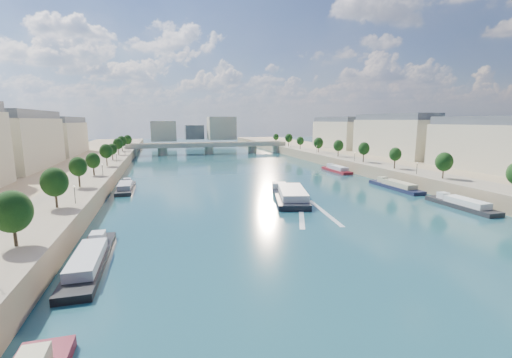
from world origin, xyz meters
TOP-DOWN VIEW (x-y plane):
  - ground at (0.00, 100.00)m, footprint 700.00×700.00m
  - quay_left at (-72.00, 100.00)m, footprint 44.00×520.00m
  - quay_right at (72.00, 100.00)m, footprint 44.00×520.00m
  - pave_left at (-57.00, 100.00)m, footprint 14.00×520.00m
  - pave_right at (57.00, 100.00)m, footprint 14.00×520.00m
  - trees_left at (-55.00, 102.00)m, footprint 4.80×268.80m
  - trees_right at (55.00, 110.00)m, footprint 4.80×268.80m
  - lamps_left at (-52.50, 90.00)m, footprint 0.36×200.36m
  - lamps_right at (52.50, 105.00)m, footprint 0.36×200.36m
  - buildings_right at (85.00, 112.00)m, footprint 16.00×226.00m
  - skyline at (3.19, 319.52)m, footprint 79.00×42.00m
  - bridge at (0.00, 230.28)m, footprint 112.00×12.00m
  - tour_barge at (3.96, 81.73)m, footprint 16.43×31.86m
  - wake at (3.96, 65.20)m, footprint 14.27×25.91m
  - moored_barges_left at (-45.50, 33.35)m, footprint 5.00×157.18m
  - moored_barges_right at (45.50, 56.98)m, footprint 5.00×161.72m

SIDE VIEW (x-z plane):
  - ground at x=0.00m, z-range 0.00..0.00m
  - wake at x=3.96m, z-range 0.00..0.04m
  - moored_barges_right at x=45.50m, z-range -0.96..2.64m
  - moored_barges_left at x=-45.50m, z-range -0.96..2.64m
  - tour_barge at x=3.96m, z-range -0.87..3.29m
  - quay_left at x=-72.00m, z-range 0.00..5.00m
  - quay_right at x=72.00m, z-range 0.00..5.00m
  - pave_left at x=-57.00m, z-range 5.00..5.10m
  - pave_right at x=57.00m, z-range 5.00..5.10m
  - bridge at x=0.00m, z-range 1.01..9.16m
  - lamps_left at x=-52.50m, z-range 5.64..9.92m
  - lamps_right at x=52.50m, z-range 5.64..9.92m
  - trees_left at x=-55.00m, z-range 6.35..14.61m
  - trees_right at x=55.00m, z-range 6.35..14.61m
  - skyline at x=3.19m, z-range 3.66..25.66m
  - buildings_right at x=85.00m, z-range 4.85..28.05m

